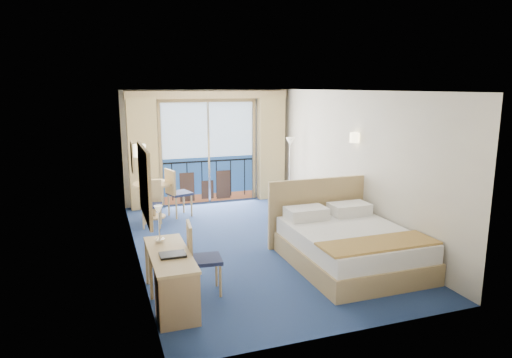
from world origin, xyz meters
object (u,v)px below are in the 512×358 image
bed (348,244)px  armchair (292,201)px  desk (175,288)px  desk_chair (199,254)px  table_chair_b (152,201)px  floor_lamp (290,154)px  table_chair_a (176,190)px  nightstand (342,220)px  round_table (153,191)px

bed → armchair: (0.25, 2.78, 0.02)m
bed → desk: bed is taller
desk_chair → table_chair_b: desk_chair is taller
floor_lamp → table_chair_a: size_ratio=1.54×
nightstand → table_chair_b: (-3.31, 1.81, 0.22)m
nightstand → round_table: bearing=143.4°
bed → round_table: bearing=124.8°
nightstand → desk: desk is taller
armchair → desk_chair: size_ratio=0.78×
nightstand → table_chair_a: table_chair_a is taller
floor_lamp → desk: (-3.44, -4.49, -0.84)m
nightstand → desk_chair: 3.47m
desk → round_table: size_ratio=1.74×
floor_lamp → round_table: bearing=-179.9°
bed → table_chair_a: size_ratio=2.16×
armchair → table_chair_b: bearing=-44.1°
floor_lamp → bed: bearing=-99.1°
nightstand → round_table: size_ratio=0.69×
armchair → table_chair_b: size_ratio=0.85×
table_chair_b → armchair: bearing=4.7°
round_table → bed: bearing=-55.2°
nightstand → armchair: size_ratio=0.76×
desk → round_table: 4.49m
round_table → table_chair_b: bearing=-100.3°
floor_lamp → table_chair_a: 2.77m
bed → desk_chair: size_ratio=2.25×
nightstand → round_table: (-3.21, 2.38, 0.28)m
armchair → floor_lamp: (0.34, 0.92, 0.87)m
table_chair_b → bed: bearing=-38.1°
floor_lamp → desk_chair: size_ratio=1.61×
bed → desk: (-2.85, -0.79, 0.05)m
table_chair_a → table_chair_b: bearing=113.3°
bed → desk: size_ratio=1.53×
armchair → floor_lamp: bearing=-147.9°
table_chair_a → armchair: bearing=-126.5°
bed → floor_lamp: (0.59, 3.70, 0.89)m
desk → table_chair_b: size_ratio=1.60×
table_chair_b → desk_chair: bearing=-74.8°
nightstand → table_chair_a: (-2.75, 2.29, 0.30)m
bed → armchair: bed is taller
floor_lamp → table_chair_b: (-3.26, -0.58, -0.70)m
desk_chair → table_chair_a: size_ratio=0.96×
nightstand → desk: (-3.49, -2.10, 0.09)m
nightstand → floor_lamp: bearing=91.2°
armchair → floor_lamp: size_ratio=0.48×
nightstand → armchair: bearing=104.9°
nightstand → table_chair_a: size_ratio=0.56×
nightstand → floor_lamp: size_ratio=0.37×
desk → floor_lamp: bearing=52.5°
bed → armchair: bearing=84.9°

